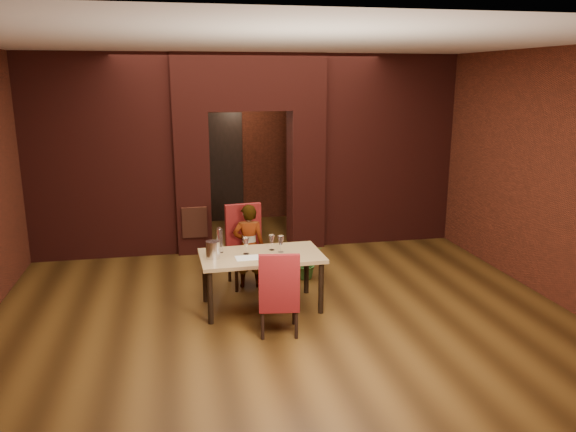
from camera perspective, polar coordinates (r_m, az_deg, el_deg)
The scene contains 24 objects.
floor at distance 7.79m, azimuth -1.73°, elevation -7.34°, with size 8.00×8.00×0.00m, color #4D3213.
ceiling at distance 7.27m, azimuth -1.93°, elevation 16.89°, with size 7.00×8.00×0.04m, color silver.
wall_back at distance 11.29m, azimuth -5.30°, elevation 7.65°, with size 7.00×0.04×3.20m, color maroon.
wall_front at distance 3.60m, azimuth 9.09°, elevation -6.14°, with size 7.00×0.04×3.20m, color maroon.
wall_right at distance 8.66m, azimuth 21.74°, elevation 4.82°, with size 0.04×8.00×3.20m, color maroon.
pillar_left at distance 9.31m, azimuth -9.69°, elevation 3.37°, with size 0.55×0.55×2.30m, color maroon.
pillar_right at distance 9.56m, azimuth 1.79°, elevation 3.84°, with size 0.55×0.55×2.30m, color maroon.
lintel at distance 9.24m, azimuth -4.04°, elevation 13.44°, with size 2.45×0.55×0.90m, color maroon.
wing_wall_left at distance 9.31m, azimuth -18.56°, elevation 5.65°, with size 2.27×0.35×3.20m, color maroon.
wing_wall_right at distance 9.91m, azimuth 9.84°, elevation 6.63°, with size 2.27×0.35×3.20m, color maroon.
vent_panel at distance 9.15m, azimuth -9.47°, elevation -0.65°, with size 0.40×0.03×0.50m, color brown.
rear_door at distance 11.26m, azimuth -7.23°, elevation 4.76°, with size 0.90×0.08×2.10m, color black.
rear_door_frame at distance 11.23m, azimuth -7.21°, elevation 4.73°, with size 1.02×0.04×2.22m, color black.
dining_table at distance 7.06m, azimuth -2.71°, elevation -6.60°, with size 1.50×0.84×0.70m, color #A88456.
chair_far at distance 7.75m, azimuth -4.15°, elevation -3.11°, with size 0.51×0.51×1.11m, color maroon.
chair_near at distance 6.35m, azimuth -0.97°, elevation -7.65°, with size 0.45×0.45×0.98m, color maroon.
person_seated at distance 7.68m, azimuth -4.00°, elevation -3.06°, with size 0.43×0.28×1.17m, color white.
wine_glass_a at distance 6.92m, azimuth -4.29°, elevation -3.05°, with size 0.09×0.09×0.21m, color white, non-canonical shape.
wine_glass_b at distance 7.07m, azimuth -1.66°, elevation -2.71°, with size 0.08×0.08×0.20m, color white, non-canonical shape.
wine_glass_c at distance 6.98m, azimuth -0.74°, elevation -2.86°, with size 0.09×0.09×0.21m, color white, non-canonical shape.
tasting_sheet at distance 6.80m, azimuth -4.12°, elevation -4.26°, with size 0.29×0.21×0.00m, color white.
wine_bucket at distance 6.81m, azimuth -7.63°, elevation -3.42°, with size 0.17×0.17×0.21m, color silver.
water_bottle at distance 7.01m, azimuth -6.95°, elevation -2.42°, with size 0.08×0.08×0.32m, color white.
potted_plant at distance 8.09m, azimuth 1.80°, elevation -4.76°, with size 0.42×0.36×0.46m, color #31692B.
Camera 1 is at (-1.22, -7.15, 2.82)m, focal length 35.00 mm.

